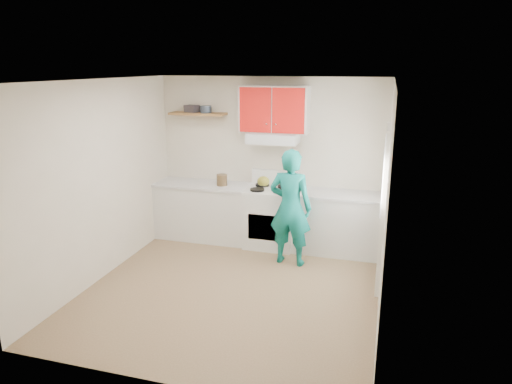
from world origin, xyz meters
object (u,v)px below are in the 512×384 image
(tin, at_px, (206,109))
(person, at_px, (290,208))
(kettle, at_px, (263,181))
(crock, at_px, (222,181))
(stove, at_px, (271,217))

(tin, xyz_separation_m, person, (1.54, -0.75, -1.26))
(kettle, xyz_separation_m, crock, (-0.65, -0.13, -0.00))
(tin, distance_m, person, 2.12)
(stove, distance_m, person, 0.82)
(tin, height_order, kettle, tin)
(stove, relative_size, kettle, 4.79)
(stove, height_order, tin, tin)
(crock, bearing_deg, kettle, 10.99)
(tin, bearing_deg, kettle, -2.80)
(kettle, distance_m, person, 0.93)
(kettle, relative_size, crock, 0.97)
(stove, height_order, crock, crock)
(tin, relative_size, crock, 0.91)
(tin, height_order, crock, tin)
(tin, bearing_deg, person, -26.18)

